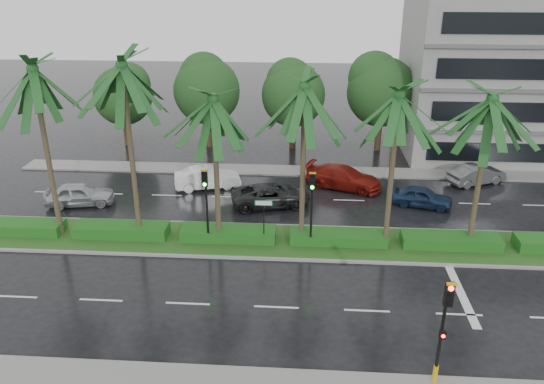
# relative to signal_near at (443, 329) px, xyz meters

# --- Properties ---
(ground) EXTENTS (120.00, 120.00, 0.00)m
(ground) POSITION_rel_signal_near_xyz_m (-6.00, 9.39, -2.50)
(ground) COLOR black
(ground) RESTS_ON ground
(far_sidewalk) EXTENTS (40.00, 2.00, 0.12)m
(far_sidewalk) POSITION_rel_signal_near_xyz_m (-6.00, 21.39, -2.44)
(far_sidewalk) COLOR gray
(far_sidewalk) RESTS_ON ground
(median) EXTENTS (36.00, 4.00, 0.15)m
(median) POSITION_rel_signal_near_xyz_m (-6.00, 10.39, -2.42)
(median) COLOR gray
(median) RESTS_ON ground
(hedge) EXTENTS (35.20, 1.40, 0.60)m
(hedge) POSITION_rel_signal_near_xyz_m (-6.00, 10.39, -2.05)
(hedge) COLOR #184C15
(hedge) RESTS_ON median
(lane_markings) EXTENTS (34.00, 13.06, 0.01)m
(lane_markings) POSITION_rel_signal_near_xyz_m (-2.96, 8.96, -2.50)
(lane_markings) COLOR silver
(lane_markings) RESTS_ON ground
(palm_row) EXTENTS (26.30, 4.20, 10.19)m
(palm_row) POSITION_rel_signal_near_xyz_m (-7.26, 10.41, 5.49)
(palm_row) COLOR #3E3124
(palm_row) RESTS_ON median
(signal_near) EXTENTS (0.34, 0.45, 4.36)m
(signal_near) POSITION_rel_signal_near_xyz_m (0.00, 0.00, 0.00)
(signal_near) COLOR black
(signal_near) RESTS_ON near_sidewalk
(signal_median_left) EXTENTS (0.34, 0.42, 4.36)m
(signal_median_left) POSITION_rel_signal_near_xyz_m (-10.00, 9.69, 0.49)
(signal_median_left) COLOR black
(signal_median_left) RESTS_ON median
(signal_median_right) EXTENTS (0.34, 0.42, 4.36)m
(signal_median_right) POSITION_rel_signal_near_xyz_m (-4.50, 9.69, 0.49)
(signal_median_right) COLOR black
(signal_median_right) RESTS_ON median
(street_sign) EXTENTS (0.95, 0.09, 2.60)m
(street_sign) POSITION_rel_signal_near_xyz_m (-7.00, 9.87, -0.38)
(street_sign) COLOR black
(street_sign) RESTS_ON median
(bg_trees) EXTENTS (32.75, 5.51, 7.96)m
(bg_trees) POSITION_rel_signal_near_xyz_m (-5.87, 26.98, 2.29)
(bg_trees) COLOR #352218
(bg_trees) RESTS_ON ground
(building) EXTENTS (16.00, 10.00, 12.00)m
(building) POSITION_rel_signal_near_xyz_m (11.00, 27.39, 3.50)
(building) COLOR gray
(building) RESTS_ON ground
(car_silver) EXTENTS (2.49, 4.46, 1.43)m
(car_silver) POSITION_rel_signal_near_xyz_m (-19.06, 14.56, -1.79)
(car_silver) COLOR #AEB0B6
(car_silver) RESTS_ON ground
(car_white) EXTENTS (2.68, 4.68, 1.46)m
(car_white) POSITION_rel_signal_near_xyz_m (-11.50, 17.86, -1.77)
(car_white) COLOR silver
(car_white) RESTS_ON ground
(car_darkgrey) EXTENTS (3.36, 5.36, 1.38)m
(car_darkgrey) POSITION_rel_signal_near_xyz_m (-7.00, 15.27, -1.81)
(car_darkgrey) COLOR #242427
(car_darkgrey) RESTS_ON ground
(car_red) EXTENTS (3.79, 5.62, 1.51)m
(car_red) POSITION_rel_signal_near_xyz_m (-2.28, 18.53, -1.75)
(car_red) COLOR maroon
(car_red) RESTS_ON ground
(car_blue) EXTENTS (2.48, 4.00, 1.27)m
(car_blue) POSITION_rel_signal_near_xyz_m (2.50, 15.82, -1.87)
(car_blue) COLOR #192C4C
(car_blue) RESTS_ON ground
(car_grey) EXTENTS (3.03, 4.37, 1.36)m
(car_grey) POSITION_rel_signal_near_xyz_m (7.00, 19.89, -1.82)
(car_grey) COLOR #4F5253
(car_grey) RESTS_ON ground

